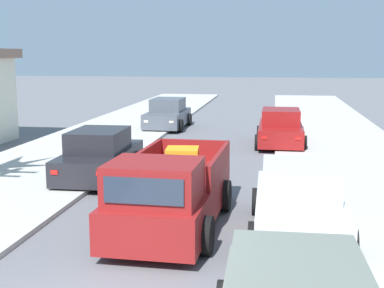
# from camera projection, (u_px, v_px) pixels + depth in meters

# --- Properties ---
(sidewalk_left) EXTENTS (5.20, 60.00, 0.12)m
(sidewalk_left) POSITION_uv_depth(u_px,v_px,m) (63.00, 157.00, 19.49)
(sidewalk_left) COLOR #B2AFA8
(sidewalk_left) RESTS_ON ground
(sidewalk_right) EXTENTS (5.20, 60.00, 0.12)m
(sidewalk_right) POSITION_uv_depth(u_px,v_px,m) (353.00, 166.00, 17.94)
(sidewalk_right) COLOR #B2AFA8
(sidewalk_right) RESTS_ON ground
(curb_left) EXTENTS (0.16, 60.00, 0.10)m
(curb_left) POSITION_uv_depth(u_px,v_px,m) (94.00, 159.00, 19.31)
(curb_left) COLOR silver
(curb_left) RESTS_ON ground
(curb_right) EXTENTS (0.16, 60.00, 0.10)m
(curb_right) POSITION_uv_depth(u_px,v_px,m) (317.00, 165.00, 18.12)
(curb_right) COLOR silver
(curb_right) RESTS_ON ground
(pickup_truck) EXTENTS (2.34, 5.27, 1.80)m
(pickup_truck) POSITION_uv_depth(u_px,v_px,m) (171.00, 194.00, 11.58)
(pickup_truck) COLOR maroon
(pickup_truck) RESTS_ON ground
(car_left_near) EXTENTS (2.03, 4.26, 1.54)m
(car_left_near) POSITION_uv_depth(u_px,v_px,m) (280.00, 129.00, 22.21)
(car_left_near) COLOR maroon
(car_left_near) RESTS_ON ground
(car_right_near) EXTENTS (2.10, 4.29, 1.54)m
(car_right_near) POSITION_uv_depth(u_px,v_px,m) (100.00, 156.00, 16.32)
(car_right_near) COLOR black
(car_right_near) RESTS_ON ground
(car_left_mid) EXTENTS (2.03, 4.26, 1.54)m
(car_left_mid) POSITION_uv_depth(u_px,v_px,m) (168.00, 114.00, 27.34)
(car_left_mid) COLOR #474C56
(car_left_mid) RESTS_ON ground
(car_right_far) EXTENTS (2.06, 4.28, 1.54)m
(car_right_far) POSITION_uv_depth(u_px,v_px,m) (299.00, 202.00, 11.26)
(car_right_far) COLOR silver
(car_right_far) RESTS_ON ground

